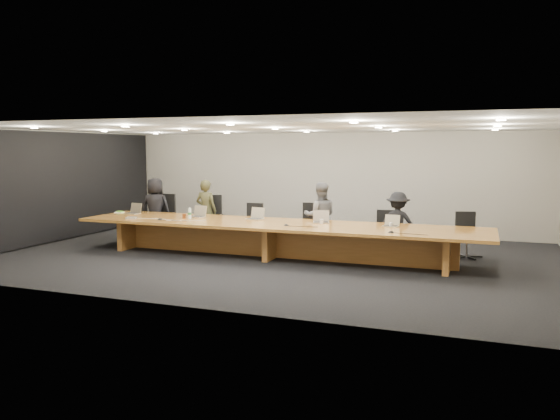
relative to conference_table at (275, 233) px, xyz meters
The scene contains 29 objects.
ground 0.52m from the conference_table, ahead, with size 12.00×12.00×0.00m, color black.
back_wall 4.10m from the conference_table, 90.00° to the left, with size 12.00×0.02×2.80m, color beige.
left_wall_panel 6.00m from the conference_table, behind, with size 0.08×7.84×2.74m, color black.
conference_table is the anchor object (origin of this frame).
chair_far_left 3.84m from the conference_table, 161.15° to the left, with size 0.61×0.61×1.20m, color black, non-canonical shape.
chair_left 2.60m from the conference_table, 150.45° to the left, with size 0.61×0.61×1.20m, color black, non-canonical shape.
chair_mid_left 1.69m from the conference_table, 131.01° to the left, with size 0.52×0.52×1.03m, color black, non-canonical shape.
chair_mid_right 1.32m from the conference_table, 71.80° to the left, with size 0.56×0.56×1.09m, color black, non-canonical shape.
chair_right 2.47m from the conference_table, 28.72° to the left, with size 0.51×0.51×0.99m, color black, non-canonical shape.
chair_far_right 4.13m from the conference_table, 18.58° to the left, with size 0.52×0.52×1.01m, color black, non-canonical shape.
person_a 4.00m from the conference_table, 162.56° to the left, with size 0.78×0.51×1.60m, color black.
person_b 2.68m from the conference_table, 151.84° to the left, with size 0.58×0.38×1.58m, color #33321C.
person_c 1.41m from the conference_table, 61.55° to the left, with size 0.76×0.60×1.57m, color #5D5D5F.
person_d 2.75m from the conference_table, 27.09° to the left, with size 0.90×0.52×1.40m, color black.
laptop_a 3.94m from the conference_table, behind, with size 0.35×0.25×0.27m, color tan, non-canonical shape.
laptop_b 2.13m from the conference_table, behind, with size 0.35×0.26×0.28m, color beige, non-canonical shape.
laptop_c 0.83m from the conference_table, 150.10° to the left, with size 0.36×0.26×0.28m, color #BFB092, non-canonical shape.
laptop_d 1.06m from the conference_table, 21.27° to the left, with size 0.35×0.25×0.27m, color tan, non-canonical shape.
laptop_e 2.48m from the conference_table, ahead, with size 0.31×0.23×0.25m, color tan, non-canonical shape.
water_bottle 2.13m from the conference_table, behind, with size 0.08×0.08×0.24m, color silver.
amber_mug 2.26m from the conference_table, behind, with size 0.09×0.09×0.11m, color brown.
paper_cup_near 1.04m from the conference_table, 13.34° to the left, with size 0.08×0.08×0.10m, color white.
paper_cup_far 2.47m from the conference_table, ahead, with size 0.07×0.07×0.09m, color white.
notepad 4.38m from the conference_table, behind, with size 0.23×0.19×0.01m, color silver.
lime_gadget 4.37m from the conference_table, behind, with size 0.17×0.10×0.03m, color #5EAE2E.
av_box 3.41m from the conference_table, behind, with size 0.23×0.17×0.03m, color silver.
mic_left 2.68m from the conference_table, behind, with size 0.13×0.13×0.03m, color black.
mic_center 0.52m from the conference_table, 39.08° to the right, with size 0.11×0.11×0.03m, color black.
mic_right 2.64m from the conference_table, 11.31° to the right, with size 0.13×0.13×0.03m, color black.
Camera 1 is at (4.18, -10.94, 2.34)m, focal length 35.00 mm.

